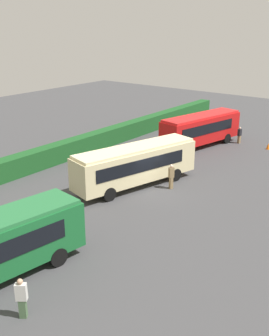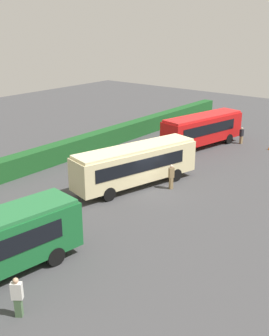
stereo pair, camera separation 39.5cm
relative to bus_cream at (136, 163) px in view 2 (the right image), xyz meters
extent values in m
plane|color=#424244|center=(0.05, -1.25, -1.81)|extent=(84.89, 84.89, 0.00)
cube|color=black|center=(-9.05, -2.56, 0.25)|extent=(0.31, 1.96, 1.02)
cube|color=silver|center=(-9.05, -2.56, 0.99)|extent=(0.22, 1.32, 0.28)
cylinder|color=black|center=(-10.60, -1.23, -1.31)|extent=(1.03, 0.42, 1.00)
cylinder|color=black|center=(-10.91, -3.41, -1.31)|extent=(1.03, 0.42, 1.00)
sphere|color=silver|center=(-8.95, -1.90, -0.91)|extent=(0.22, 0.22, 0.22)
sphere|color=silver|center=(-9.13, -3.21, -0.91)|extent=(0.22, 0.22, 0.22)
cube|color=beige|center=(-0.01, 0.00, -0.07)|extent=(10.33, 4.81, 2.37)
cube|color=#F8E8B2|center=(-0.01, 0.00, 1.22)|extent=(9.99, 4.56, 0.20)
cube|color=black|center=(0.00, 1.21, 0.22)|extent=(7.61, 2.04, 0.95)
cube|color=black|center=(-0.60, -1.06, 0.22)|extent=(7.61, 2.04, 0.95)
cube|color=black|center=(4.88, -1.29, 0.22)|extent=(0.52, 1.85, 1.00)
cube|color=silver|center=(4.88, -1.29, 0.94)|extent=(0.36, 1.24, 0.28)
cylinder|color=black|center=(3.28, 0.23, -1.31)|extent=(1.04, 0.53, 1.00)
cylinder|color=black|center=(2.74, -1.82, -1.31)|extent=(1.04, 0.53, 1.00)
cylinder|color=black|center=(-2.76, 1.82, -1.31)|extent=(1.04, 0.53, 1.00)
cylinder|color=black|center=(-3.30, -0.23, -1.31)|extent=(1.04, 0.53, 1.00)
sphere|color=silver|center=(5.06, -0.67, -0.91)|extent=(0.22, 0.22, 0.22)
sphere|color=silver|center=(4.73, -1.91, -0.91)|extent=(0.22, 0.22, 0.22)
cube|color=red|center=(12.21, 1.28, -0.04)|extent=(9.61, 4.17, 2.44)
cube|color=red|center=(12.21, 1.28, 1.28)|extent=(9.30, 3.94, 0.20)
cube|color=black|center=(12.16, 2.49, 0.26)|extent=(7.14, 1.52, 0.97)
cube|color=black|center=(11.68, 0.19, 0.26)|extent=(7.14, 1.52, 0.97)
cube|color=black|center=(16.80, 0.32, 0.26)|extent=(0.43, 1.87, 1.02)
cube|color=silver|center=(16.80, 0.32, 1.00)|extent=(0.30, 1.26, 0.28)
cylinder|color=black|center=(15.26, 1.72, -1.31)|extent=(1.04, 0.48, 1.00)
cylinder|color=black|center=(14.83, -0.35, -1.31)|extent=(1.04, 0.48, 1.00)
cylinder|color=black|center=(9.59, 2.90, -1.31)|extent=(1.04, 0.48, 1.00)
cylinder|color=black|center=(9.16, 0.83, -1.31)|extent=(1.04, 0.48, 1.00)
sphere|color=silver|center=(16.94, 0.94, -0.91)|extent=(0.22, 0.22, 0.22)
sphere|color=silver|center=(16.68, -0.31, -0.91)|extent=(0.22, 0.22, 0.22)
cube|color=#4C6B47|center=(-14.46, -5.15, -1.36)|extent=(0.37, 0.38, 0.88)
cube|color=silver|center=(-14.46, -5.15, -0.54)|extent=(0.49, 0.53, 0.77)
sphere|color=tan|center=(-14.46, -5.15, -0.03)|extent=(0.24, 0.24, 0.24)
cube|color=olive|center=(1.20, -2.39, -1.36)|extent=(0.32, 0.32, 0.88)
cube|color=olive|center=(1.20, -2.39, -0.54)|extent=(0.45, 0.39, 0.77)
sphere|color=beige|center=(1.20, -2.39, -0.03)|extent=(0.24, 0.24, 0.24)
cube|color=olive|center=(15.60, -1.35, -1.41)|extent=(0.30, 0.28, 0.79)
cube|color=black|center=(15.60, -1.35, -0.67)|extent=(0.45, 0.32, 0.69)
sphere|color=beige|center=(15.60, -1.35, -0.22)|extent=(0.22, 0.22, 0.22)
cube|color=#1B5222|center=(0.05, 8.88, -0.98)|extent=(54.44, 1.28, 1.66)
camera|label=1|loc=(-22.71, -17.45, 9.98)|focal=43.56mm
camera|label=2|loc=(-22.47, -17.76, 9.98)|focal=43.56mm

